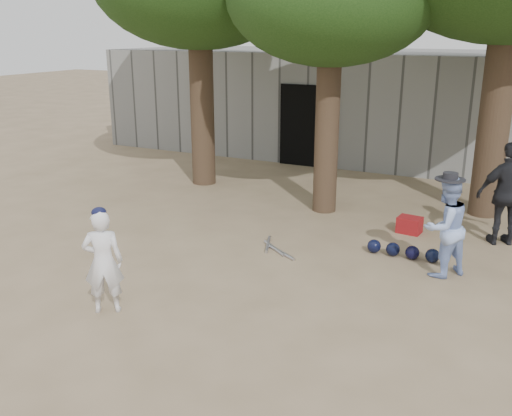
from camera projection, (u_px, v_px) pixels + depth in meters
The scene contains 8 objects.
ground at pixel (191, 281), 8.55m from camera, with size 70.00×70.00×0.00m, color #937C5E.
boy_player at pixel (103, 262), 7.44m from camera, with size 0.52×0.34×1.42m, color white.
spectator_blue at pixel (445, 227), 8.55m from camera, with size 0.75×0.58×1.54m, color #9CB6F1.
spectator_dark at pixel (508, 194), 9.78m from camera, with size 1.06×0.44×1.81m, color black.
red_bag at pixel (410, 225), 10.54m from camera, with size 0.42×0.32×0.30m, color maroon.
back_building at pixel (377, 103), 16.94m from camera, with size 16.00×5.24×3.00m.
helmet_row at pixel (403, 251), 9.40m from camera, with size 1.19×0.24×0.23m.
bat_pile at pixel (274, 248), 9.75m from camera, with size 0.84×0.80×0.06m.
Camera 1 is at (4.35, -6.58, 3.62)m, focal length 40.00 mm.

